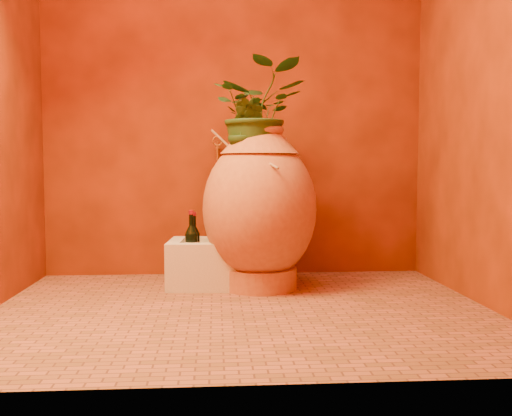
{
  "coord_description": "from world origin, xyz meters",
  "views": [
    {
      "loc": [
        -0.13,
        -2.82,
        0.71
      ],
      "look_at": [
        0.1,
        0.35,
        0.49
      ],
      "focal_mm": 40.0,
      "sensor_mm": 36.0,
      "label": 1
    }
  ],
  "objects": [
    {
      "name": "stone_basin",
      "position": [
        -0.11,
        0.59,
        0.13
      ],
      "size": [
        0.62,
        0.44,
        0.28
      ],
      "rotation": [
        0.0,
        0.0,
        -0.07
      ],
      "color": "beige",
      "rests_on": "floor"
    },
    {
      "name": "wine_bottle_c",
      "position": [
        -0.1,
        0.65,
        0.27
      ],
      "size": [
        0.08,
        0.08,
        0.34
      ],
      "color": "black",
      "rests_on": "stone_basin"
    },
    {
      "name": "wine_bottle_a",
      "position": [
        -0.26,
        0.58,
        0.26
      ],
      "size": [
        0.07,
        0.07,
        0.3
      ],
      "color": "black",
      "rests_on": "stone_basin"
    },
    {
      "name": "amphora",
      "position": [
        0.13,
        0.51,
        0.48
      ],
      "size": [
        0.75,
        0.75,
        0.96
      ],
      "rotation": [
        0.0,
        0.0,
        -0.13
      ],
      "color": "#B36832",
      "rests_on": "floor"
    },
    {
      "name": "wall_tap",
      "position": [
        -0.12,
        0.92,
        0.85
      ],
      "size": [
        0.07,
        0.15,
        0.16
      ],
      "color": "#A57026",
      "rests_on": "wall_back"
    },
    {
      "name": "wall_right",
      "position": [
        1.25,
        0.0,
        1.25
      ],
      "size": [
        0.02,
        2.0,
        2.5
      ],
      "primitive_type": "cube",
      "color": "#531C04",
      "rests_on": "ground"
    },
    {
      "name": "wall_back",
      "position": [
        0.0,
        1.0,
        1.25
      ],
      "size": [
        2.5,
        0.02,
        2.5
      ],
      "primitive_type": "cube",
      "color": "#531C04",
      "rests_on": "ground"
    },
    {
      "name": "wine_bottle_b",
      "position": [
        -0.27,
        0.52,
        0.26
      ],
      "size": [
        0.08,
        0.08,
        0.31
      ],
      "color": "black",
      "rests_on": "stone_basin"
    },
    {
      "name": "floor",
      "position": [
        0.0,
        0.0,
        0.0
      ],
      "size": [
        2.5,
        2.5,
        0.0
      ],
      "primitive_type": "plane",
      "color": "#984E31",
      "rests_on": "ground"
    },
    {
      "name": "plant_main",
      "position": [
        0.12,
        0.53,
        1.03
      ],
      "size": [
        0.54,
        0.47,
        0.59
      ],
      "primitive_type": "imported",
      "rotation": [
        0.0,
        0.0,
        0.02
      ],
      "color": "#203F16",
      "rests_on": "amphora"
    },
    {
      "name": "plant_side",
      "position": [
        0.04,
        0.45,
        0.92
      ],
      "size": [
        0.26,
        0.24,
        0.37
      ],
      "primitive_type": "imported",
      "rotation": [
        0.0,
        0.0,
        -0.42
      ],
      "color": "#203F16",
      "rests_on": "amphora"
    }
  ]
}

